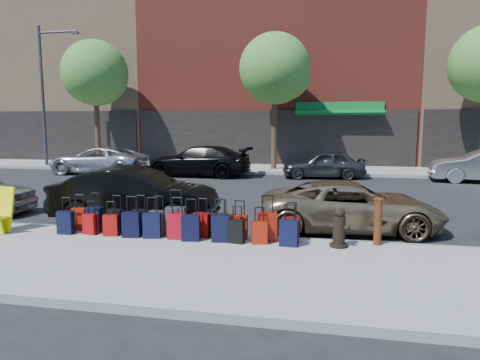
% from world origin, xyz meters
% --- Properties ---
extents(ground, '(120.00, 120.00, 0.00)m').
position_xyz_m(ground, '(0.00, 0.00, 0.00)').
color(ground, black).
rests_on(ground, ground).
extents(sidewalk_near, '(60.00, 4.00, 0.15)m').
position_xyz_m(sidewalk_near, '(0.00, -6.50, 0.07)').
color(sidewalk_near, gray).
rests_on(sidewalk_near, ground).
extents(sidewalk_far, '(60.00, 4.00, 0.15)m').
position_xyz_m(sidewalk_far, '(0.00, 10.00, 0.07)').
color(sidewalk_far, gray).
rests_on(sidewalk_far, ground).
extents(curb_near, '(60.00, 0.08, 0.15)m').
position_xyz_m(curb_near, '(0.00, -4.48, 0.07)').
color(curb_near, gray).
rests_on(curb_near, ground).
extents(curb_far, '(60.00, 0.08, 0.15)m').
position_xyz_m(curb_far, '(0.00, 7.98, 0.07)').
color(curb_far, gray).
rests_on(curb_far, ground).
extents(building_left, '(15.00, 12.12, 16.00)m').
position_xyz_m(building_left, '(-16.00, 17.98, 7.98)').
color(building_left, '#9C7E5F').
rests_on(building_left, ground).
extents(building_center, '(17.00, 12.85, 20.00)m').
position_xyz_m(building_center, '(0.00, 17.99, 9.98)').
color(building_center, maroon).
rests_on(building_center, ground).
extents(tree_left, '(3.80, 3.80, 7.27)m').
position_xyz_m(tree_left, '(-9.86, 9.50, 5.41)').
color(tree_left, black).
rests_on(tree_left, sidewalk_far).
extents(tree_center, '(3.80, 3.80, 7.27)m').
position_xyz_m(tree_center, '(0.64, 9.50, 5.41)').
color(tree_center, black).
rests_on(tree_center, sidewalk_far).
extents(streetlight, '(2.59, 0.18, 8.00)m').
position_xyz_m(streetlight, '(-12.80, 8.80, 4.66)').
color(streetlight, '#333338').
rests_on(streetlight, sidewalk_far).
extents(suitcase_front_0, '(0.36, 0.21, 0.85)m').
position_xyz_m(suitcase_front_0, '(-2.48, -4.77, 0.42)').
color(suitcase_front_0, '#9E190A').
rests_on(suitcase_front_0, sidewalk_near).
extents(suitcase_front_1, '(0.40, 0.25, 0.91)m').
position_xyz_m(suitcase_front_1, '(-2.06, -4.79, 0.44)').
color(suitcase_front_1, black).
rests_on(suitcase_front_1, sidewalk_near).
extents(suitcase_front_2, '(0.38, 0.24, 0.88)m').
position_xyz_m(suitcase_front_2, '(-1.49, -4.84, 0.43)').
color(suitcase_front_2, black).
rests_on(suitcase_front_2, sidewalk_near).
extents(suitcase_front_3, '(0.38, 0.22, 0.89)m').
position_xyz_m(suitcase_front_3, '(-0.92, -4.77, 0.43)').
color(suitcase_front_3, black).
rests_on(suitcase_front_3, sidewalk_near).
extents(suitcase_front_4, '(0.41, 0.27, 0.90)m').
position_xyz_m(suitcase_front_4, '(-0.45, -4.85, 0.43)').
color(suitcase_front_4, '#37363B').
rests_on(suitcase_front_4, sidewalk_near).
extents(suitcase_front_5, '(0.47, 0.30, 1.05)m').
position_xyz_m(suitcase_front_5, '(-0.05, -4.80, 0.48)').
color(suitcase_front_5, '#323236').
rests_on(suitcase_front_5, sidewalk_near).
extents(suitcase_front_6, '(0.39, 0.25, 0.88)m').
position_xyz_m(suitcase_front_6, '(0.58, -4.82, 0.43)').
color(suitcase_front_6, '#920A09').
rests_on(suitcase_front_6, sidewalk_near).
extents(suitcase_front_7, '(0.37, 0.23, 0.87)m').
position_xyz_m(suitcase_front_7, '(0.97, -4.77, 0.42)').
color(suitcase_front_7, black).
rests_on(suitcase_front_7, sidewalk_near).
extents(suitcase_front_8, '(0.36, 0.21, 0.86)m').
position_xyz_m(suitcase_front_8, '(1.42, -4.79, 0.42)').
color(suitcase_front_8, '#951509').
rests_on(suitcase_front_8, sidewalk_near).
extents(suitcase_front_9, '(0.45, 0.29, 1.00)m').
position_xyz_m(suitcase_front_9, '(2.05, -4.82, 0.46)').
color(suitcase_front_9, maroon).
rests_on(suitcase_front_9, sidewalk_near).
extents(suitcase_front_10, '(0.36, 0.20, 0.87)m').
position_xyz_m(suitcase_front_10, '(2.56, -4.82, 0.42)').
color(suitcase_front_10, maroon).
rests_on(suitcase_front_10, sidewalk_near).
extents(suitcase_back_0, '(0.37, 0.22, 0.85)m').
position_xyz_m(suitcase_back_0, '(-2.58, -5.16, 0.42)').
color(suitcase_back_0, black).
rests_on(suitcase_back_0, sidewalk_near).
extents(suitcase_back_1, '(0.35, 0.24, 0.77)m').
position_xyz_m(suitcase_back_1, '(-2.01, -5.08, 0.39)').
color(suitcase_back_1, '#93090B').
rests_on(suitcase_back_1, sidewalk_near).
extents(suitcase_back_2, '(0.36, 0.25, 0.78)m').
position_xyz_m(suitcase_back_2, '(-1.48, -5.11, 0.39)').
color(suitcase_back_2, '#920F09').
rests_on(suitcase_back_2, sidewalk_near).
extents(suitcase_back_3, '(0.42, 0.28, 0.92)m').
position_xyz_m(suitcase_back_3, '(-0.97, -5.12, 0.44)').
color(suitcase_back_3, black).
rests_on(suitcase_back_3, sidewalk_near).
extents(suitcase_back_4, '(0.42, 0.30, 0.91)m').
position_xyz_m(suitcase_back_4, '(-0.49, -5.10, 0.43)').
color(suitcase_back_4, black).
rests_on(suitcase_back_4, sidewalk_near).
extents(suitcase_back_5, '(0.40, 0.25, 0.93)m').
position_xyz_m(suitcase_back_5, '(0.08, -5.08, 0.44)').
color(suitcase_back_5, '#A10A17').
rests_on(suitcase_back_5, sidewalk_near).
extents(suitcase_back_6, '(0.42, 0.28, 0.92)m').
position_xyz_m(suitcase_back_6, '(0.42, -5.15, 0.44)').
color(suitcase_back_6, black).
rests_on(suitcase_back_6, sidewalk_near).
extents(suitcase_back_7, '(0.42, 0.28, 0.92)m').
position_xyz_m(suitcase_back_7, '(1.08, -5.10, 0.44)').
color(suitcase_back_7, black).
rests_on(suitcase_back_7, sidewalk_near).
extents(suitcase_back_8, '(0.36, 0.24, 0.81)m').
position_xyz_m(suitcase_back_8, '(1.43, -5.13, 0.40)').
color(suitcase_back_8, black).
rests_on(suitcase_back_8, sidewalk_near).
extents(suitcase_back_9, '(0.36, 0.25, 0.79)m').
position_xyz_m(suitcase_back_9, '(1.92, -5.10, 0.40)').
color(suitcase_back_9, '#961A09').
rests_on(suitcase_back_9, sidewalk_near).
extents(suitcase_back_10, '(0.39, 0.25, 0.89)m').
position_xyz_m(suitcase_back_10, '(2.55, -5.14, 0.43)').
color(suitcase_back_10, black).
rests_on(suitcase_back_10, sidewalk_near).
extents(fire_hydrant, '(0.42, 0.37, 0.83)m').
position_xyz_m(fire_hydrant, '(3.57, -4.99, 0.53)').
color(fire_hydrant, black).
rests_on(fire_hydrant, sidewalk_near).
extents(bollard, '(0.18, 0.18, 0.99)m').
position_xyz_m(bollard, '(4.37, -4.69, 0.66)').
color(bollard, '#38190C').
rests_on(bollard, sidewalk_near).
extents(car_near_1, '(4.58, 1.91, 1.47)m').
position_xyz_m(car_near_1, '(-1.80, -3.09, 0.74)').
color(car_near_1, black).
rests_on(car_near_1, ground).
extents(car_near_2, '(4.62, 2.40, 1.24)m').
position_xyz_m(car_near_2, '(3.92, -2.97, 0.62)').
color(car_near_2, '#8F7858').
rests_on(car_near_2, ground).
extents(car_far_0, '(5.08, 2.36, 1.41)m').
position_xyz_m(car_far_0, '(-8.42, 6.65, 0.70)').
color(car_far_0, silver).
rests_on(car_far_0, ground).
extents(car_far_1, '(5.28, 2.22, 1.52)m').
position_xyz_m(car_far_1, '(-2.96, 6.68, 0.76)').
color(car_far_1, black).
rests_on(car_far_1, ground).
extents(car_far_2, '(4.08, 2.01, 1.34)m').
position_xyz_m(car_far_2, '(3.19, 7.10, 0.67)').
color(car_far_2, '#313134').
rests_on(car_far_2, ground).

